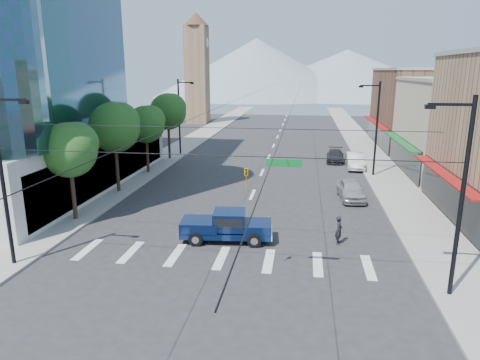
{
  "coord_description": "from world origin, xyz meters",
  "views": [
    {
      "loc": [
        4.01,
        -19.67,
        9.93
      ],
      "look_at": [
        -0.0,
        7.08,
        3.0
      ],
      "focal_mm": 32.0,
      "sensor_mm": 36.0,
      "label": 1
    }
  ],
  "objects": [
    {
      "name": "ground",
      "position": [
        0.0,
        0.0,
        0.0
      ],
      "size": [
        160.0,
        160.0,
        0.0
      ],
      "primitive_type": "plane",
      "color": "#28282B",
      "rests_on": "ground"
    },
    {
      "name": "sidewalk_left",
      "position": [
        -12.0,
        40.0,
        0.07
      ],
      "size": [
        4.0,
        120.0,
        0.15
      ],
      "primitive_type": "cube",
      "color": "gray",
      "rests_on": "ground"
    },
    {
      "name": "sidewalk_right",
      "position": [
        12.0,
        40.0,
        0.07
      ],
      "size": [
        4.0,
        120.0,
        0.15
      ],
      "primitive_type": "cube",
      "color": "gray",
      "rests_on": "ground"
    },
    {
      "name": "shop_mid",
      "position": [
        20.0,
        24.0,
        4.5
      ],
      "size": [
        12.0,
        14.0,
        9.0
      ],
      "primitive_type": "cube",
      "color": "tan",
      "rests_on": "ground"
    },
    {
      "name": "shop_far",
      "position": [
        20.0,
        40.0,
        5.0
      ],
      "size": [
        12.0,
        18.0,
        10.0
      ],
      "primitive_type": "cube",
      "color": "brown",
      "rests_on": "ground"
    },
    {
      "name": "clock_tower",
      "position": [
        -16.5,
        62.0,
        10.64
      ],
      "size": [
        4.8,
        4.8,
        20.4
      ],
      "color": "#8C6B4C",
      "rests_on": "ground"
    },
    {
      "name": "mountain_left",
      "position": [
        -15.0,
        150.0,
        11.0
      ],
      "size": [
        80.0,
        80.0,
        22.0
      ],
      "primitive_type": "cone",
      "color": "gray",
      "rests_on": "ground"
    },
    {
      "name": "mountain_right",
      "position": [
        20.0,
        160.0,
        9.0
      ],
      "size": [
        90.0,
        90.0,
        18.0
      ],
      "primitive_type": "cone",
      "color": "gray",
      "rests_on": "ground"
    },
    {
      "name": "tree_near",
      "position": [
        -11.07,
        6.1,
        4.99
      ],
      "size": [
        3.65,
        3.64,
        6.71
      ],
      "color": "black",
      "rests_on": "ground"
    },
    {
      "name": "tree_midnear",
      "position": [
        -11.07,
        13.1,
        5.59
      ],
      "size": [
        4.09,
        4.09,
        7.52
      ],
      "color": "black",
      "rests_on": "ground"
    },
    {
      "name": "tree_midfar",
      "position": [
        -11.07,
        20.1,
        4.99
      ],
      "size": [
        3.65,
        3.64,
        6.71
      ],
      "color": "black",
      "rests_on": "ground"
    },
    {
      "name": "tree_far",
      "position": [
        -11.07,
        27.1,
        5.59
      ],
      "size": [
        4.09,
        4.09,
        7.52
      ],
      "color": "black",
      "rests_on": "ground"
    },
    {
      "name": "signal_rig",
      "position": [
        0.19,
        -1.0,
        4.64
      ],
      "size": [
        21.8,
        0.2,
        9.0
      ],
      "color": "black",
      "rests_on": "ground"
    },
    {
      "name": "lamp_pole_nw",
      "position": [
        -10.67,
        30.0,
        4.94
      ],
      "size": [
        2.0,
        0.25,
        9.0
      ],
      "color": "black",
      "rests_on": "ground"
    },
    {
      "name": "lamp_pole_ne",
      "position": [
        10.67,
        22.0,
        4.94
      ],
      "size": [
        2.0,
        0.25,
        9.0
      ],
      "color": "black",
      "rests_on": "ground"
    },
    {
      "name": "pickup_truck",
      "position": [
        -0.39,
        4.0,
        0.96
      ],
      "size": [
        5.62,
        2.52,
        1.85
      ],
      "rotation": [
        0.0,
        0.0,
        0.09
      ],
      "color": "#071538",
      "rests_on": "ground"
    },
    {
      "name": "pedestrian",
      "position": [
        6.27,
        4.53,
        0.85
      ],
      "size": [
        0.51,
        0.68,
        1.71
      ],
      "primitive_type": "imported",
      "rotation": [
        0.0,
        0.0,
        1.41
      ],
      "color": "black",
      "rests_on": "ground"
    },
    {
      "name": "parked_car_near",
      "position": [
        7.89,
        13.89,
        0.78
      ],
      "size": [
        2.18,
        4.7,
        1.56
      ],
      "primitive_type": "imported",
      "rotation": [
        0.0,
        0.0,
        0.08
      ],
      "color": "#B5B5BA",
      "rests_on": "ground"
    },
    {
      "name": "parked_car_mid",
      "position": [
        9.4,
        25.38,
        0.81
      ],
      "size": [
        1.75,
        4.91,
        1.61
      ],
      "primitive_type": "imported",
      "rotation": [
        0.0,
        0.0,
        -0.01
      ],
      "color": "white",
      "rests_on": "ground"
    },
    {
      "name": "parked_car_far",
      "position": [
        7.6,
        28.55,
        0.67
      ],
      "size": [
        2.18,
        4.74,
        1.34
      ],
      "primitive_type": "imported",
      "rotation": [
        0.0,
        0.0,
        -0.06
      ],
      "color": "#29292C",
      "rests_on": "ground"
    }
  ]
}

